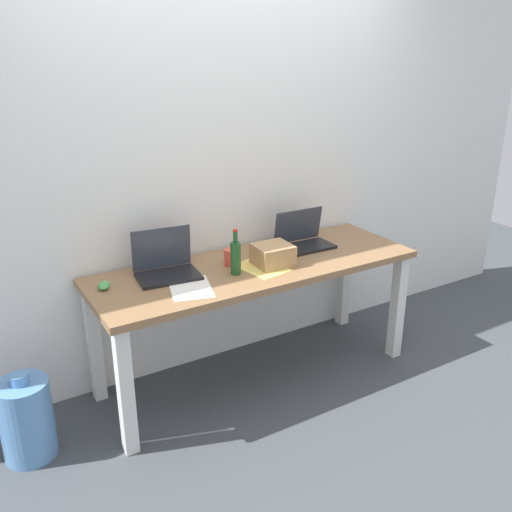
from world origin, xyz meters
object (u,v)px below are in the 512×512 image
at_px(cardboard_box, 273,255).
at_px(water_cooler_jug, 26,419).
at_px(computer_mouse, 104,285).
at_px(beer_bottle, 236,257).
at_px(laptop_left, 166,266).
at_px(laptop_right, 303,239).
at_px(coffee_mug, 231,257).
at_px(desk, 256,280).

bearing_deg(cardboard_box, water_cooler_jug, 178.83).
bearing_deg(computer_mouse, beer_bottle, 7.79).
distance_m(laptop_left, beer_bottle, 0.38).
xyz_separation_m(beer_bottle, cardboard_box, (0.25, 0.01, -0.04)).
relative_size(laptop_left, cardboard_box, 1.72).
relative_size(laptop_right, beer_bottle, 1.33).
bearing_deg(laptop_right, coffee_mug, -176.06).
distance_m(laptop_left, computer_mouse, 0.35).
bearing_deg(cardboard_box, laptop_right, 26.04).
xyz_separation_m(desk, laptop_left, (-0.51, 0.12, 0.15)).
height_order(desk, coffee_mug, coffee_mug).
relative_size(laptop_left, computer_mouse, 3.57).
height_order(beer_bottle, water_cooler_jug, beer_bottle).
xyz_separation_m(cardboard_box, coffee_mug, (-0.20, 0.12, -0.01)).
xyz_separation_m(laptop_left, cardboard_box, (0.58, -0.18, 0.01)).
relative_size(desk, cardboard_box, 9.28).
xyz_separation_m(laptop_left, water_cooler_jug, (-0.83, -0.15, -0.59)).
distance_m(laptop_left, cardboard_box, 0.61).
relative_size(beer_bottle, water_cooler_jug, 0.55).
height_order(laptop_left, computer_mouse, laptop_left).
height_order(cardboard_box, coffee_mug, cardboard_box).
height_order(coffee_mug, water_cooler_jug, coffee_mug).
xyz_separation_m(desk, laptop_right, (0.41, 0.10, 0.15)).
bearing_deg(desk, cardboard_box, -39.14).
xyz_separation_m(laptop_left, laptop_right, (0.91, -0.01, -0.00)).
xyz_separation_m(computer_mouse, water_cooler_jug, (-0.49, -0.15, -0.55)).
relative_size(desk, laptop_left, 5.39).
distance_m(laptop_left, coffee_mug, 0.38).
bearing_deg(laptop_right, laptop_left, 179.06).
relative_size(cardboard_box, coffee_mug, 2.18).
height_order(beer_bottle, computer_mouse, beer_bottle).
relative_size(beer_bottle, computer_mouse, 2.57).
bearing_deg(computer_mouse, laptop_left, 22.50).
bearing_deg(coffee_mug, computer_mouse, 175.72).
relative_size(desk, coffee_mug, 20.26).
bearing_deg(water_cooler_jug, coffee_mug, 4.54).
relative_size(computer_mouse, water_cooler_jug, 0.21).
bearing_deg(desk, coffee_mug, 153.81).
distance_m(desk, laptop_left, 0.54).
bearing_deg(beer_bottle, laptop_right, 16.13).
xyz_separation_m(beer_bottle, water_cooler_jug, (-1.17, 0.03, -0.63)).
xyz_separation_m(desk, beer_bottle, (-0.17, -0.07, 0.20)).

